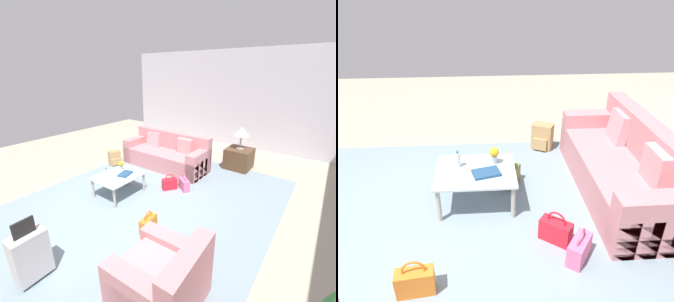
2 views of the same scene
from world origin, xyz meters
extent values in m
plane|color=#A89E89|center=(0.00, 0.00, 0.00)|extent=(12.00, 12.00, 0.00)
cube|color=gray|center=(-0.60, 0.20, 0.00)|extent=(5.20, 4.40, 0.01)
cube|color=#C67F84|center=(-2.10, -0.60, 0.23)|extent=(0.86, 2.27, 0.45)
cube|color=#C67F84|center=(-2.42, -0.60, 0.45)|extent=(0.22, 2.27, 0.90)
cube|color=#C67F84|center=(-2.10, 0.41, 0.32)|extent=(0.86, 0.24, 0.65)
cube|color=#C67F84|center=(-2.10, -1.61, 0.32)|extent=(0.86, 0.24, 0.65)
cube|color=pink|center=(-2.26, -0.09, 0.63)|extent=(0.13, 0.40, 0.40)
cube|color=pink|center=(-2.26, -1.11, 0.63)|extent=(0.17, 0.40, 0.41)
cube|color=silver|center=(-0.40, -0.50, 0.42)|extent=(0.90, 0.75, 0.02)
cylinder|color=#ADA899|center=(-0.80, -0.18, 0.20)|extent=(0.05, 0.05, 0.40)
cylinder|color=#ADA899|center=(0.00, -0.18, 0.20)|extent=(0.05, 0.05, 0.40)
cylinder|color=#ADA899|center=(-0.80, -0.82, 0.20)|extent=(0.05, 0.05, 0.40)
cylinder|color=#ADA899|center=(0.00, -0.82, 0.20)|extent=(0.05, 0.05, 0.40)
cylinder|color=silver|center=(-0.20, -0.60, 0.52)|extent=(0.06, 0.06, 0.18)
cylinder|color=#2D6BBC|center=(-0.20, -0.60, 0.62)|extent=(0.04, 0.04, 0.02)
cube|color=navy|center=(-0.52, -0.42, 0.44)|extent=(0.34, 0.28, 0.03)
cylinder|color=#B2B7BC|center=(-0.62, -0.65, 0.48)|extent=(0.07, 0.07, 0.10)
sphere|color=gold|center=(-0.62, -0.65, 0.58)|extent=(0.11, 0.11, 0.11)
cube|color=red|center=(-1.19, 0.22, 0.12)|extent=(0.34, 0.30, 0.24)
torus|color=red|center=(-1.19, 0.22, 0.26)|extent=(0.17, 0.13, 0.20)
cube|color=olive|center=(-0.83, -0.82, 0.12)|extent=(0.28, 0.35, 0.24)
torus|color=olive|center=(-0.83, -0.82, 0.26)|extent=(0.11, 0.18, 0.20)
cube|color=pink|center=(-1.36, 0.48, 0.12)|extent=(0.30, 0.34, 0.24)
torus|color=pink|center=(-1.36, 0.48, 0.26)|extent=(0.13, 0.17, 0.20)
cube|color=orange|center=(0.10, 0.74, 0.12)|extent=(0.33, 0.18, 0.24)
torus|color=orange|center=(0.10, 0.74, 0.26)|extent=(0.20, 0.04, 0.20)
cube|color=tan|center=(-1.40, -1.80, 0.20)|extent=(0.36, 0.31, 0.40)
cube|color=tan|center=(-1.35, -1.69, 0.12)|extent=(0.21, 0.15, 0.18)
camera|label=1|loc=(2.31, 2.77, 2.42)|focal=24.00mm
camera|label=2|loc=(-0.52, 2.68, 2.38)|focal=35.00mm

